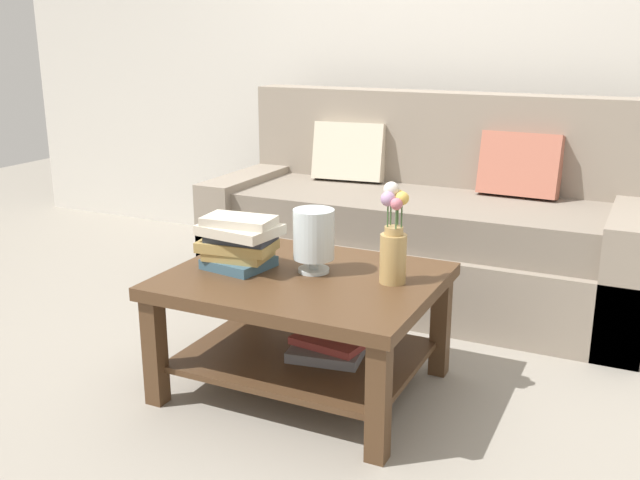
# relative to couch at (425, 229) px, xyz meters

# --- Properties ---
(ground_plane) EXTENTS (10.00, 10.00, 0.00)m
(ground_plane) POSITION_rel_couch_xyz_m (-0.12, -0.95, -0.36)
(ground_plane) COLOR gray
(back_wall) EXTENTS (6.40, 0.12, 2.70)m
(back_wall) POSITION_rel_couch_xyz_m (-0.12, 0.70, 0.99)
(back_wall) COLOR beige
(back_wall) RESTS_ON ground
(couch) EXTENTS (2.23, 0.90, 1.06)m
(couch) POSITION_rel_couch_xyz_m (0.00, 0.00, 0.00)
(couch) COLOR gray
(couch) RESTS_ON ground
(coffee_table) EXTENTS (1.01, 0.81, 0.48)m
(coffee_table) POSITION_rel_couch_xyz_m (-0.09, -1.24, -0.02)
(coffee_table) COLOR #4C331E
(coffee_table) RESTS_ON ground
(book_stack_main) EXTENTS (0.33, 0.26, 0.21)m
(book_stack_main) POSITION_rel_couch_xyz_m (-0.36, -1.27, 0.22)
(book_stack_main) COLOR #3D6075
(book_stack_main) RESTS_ON coffee_table
(glass_hurricane_vase) EXTENTS (0.16, 0.16, 0.25)m
(glass_hurricane_vase) POSITION_rel_couch_xyz_m (-0.08, -1.19, 0.25)
(glass_hurricane_vase) COLOR silver
(glass_hurricane_vase) RESTS_ON coffee_table
(flower_pitcher) EXTENTS (0.10, 0.11, 0.38)m
(flower_pitcher) POSITION_rel_couch_xyz_m (0.24, -1.17, 0.27)
(flower_pitcher) COLOR tan
(flower_pitcher) RESTS_ON coffee_table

